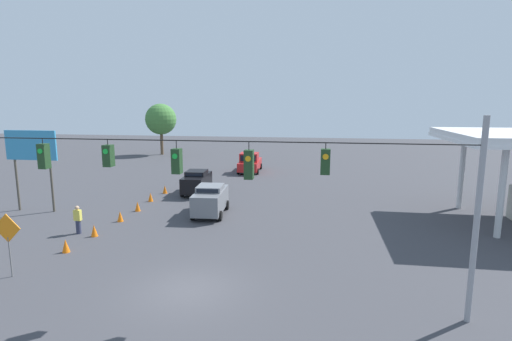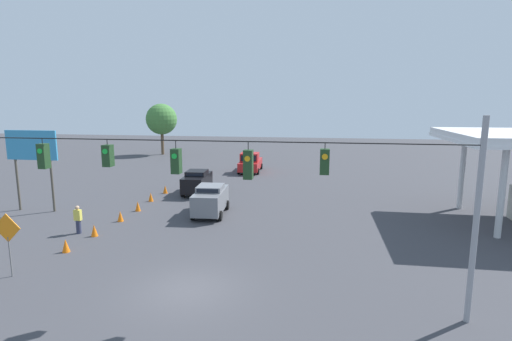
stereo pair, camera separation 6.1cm
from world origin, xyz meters
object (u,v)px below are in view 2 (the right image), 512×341
at_px(traffic_cone_nearest, 66,246).
at_px(tree_horizon_left, 161,119).
at_px(traffic_cone_second, 94,230).
at_px(traffic_cone_fourth, 138,206).
at_px(traffic_cone_farthest, 165,189).
at_px(sedan_grey_withflow_mid, 211,199).
at_px(traffic_cone_third, 120,216).
at_px(pickup_truck_red_withflow_deep, 250,163).
at_px(roadside_billboard, 32,152).
at_px(sedan_black_withflow_far, 197,182).
at_px(work_zone_sign, 8,233).
at_px(pedestrian, 78,220).
at_px(overhead_signal_span, 177,185).
at_px(traffic_cone_fifth, 151,197).

bearing_deg(traffic_cone_nearest, tree_horizon_left, -75.36).
distance_m(traffic_cone_nearest, tree_horizon_left, 38.19).
bearing_deg(traffic_cone_nearest, traffic_cone_second, -92.40).
xyz_separation_m(traffic_cone_fourth, traffic_cone_farthest, (0.17, -5.47, 0.00)).
relative_size(sedan_grey_withflow_mid, traffic_cone_third, 6.30).
bearing_deg(tree_horizon_left, traffic_cone_farthest, 112.34).
relative_size(pickup_truck_red_withflow_deep, traffic_cone_second, 7.82).
bearing_deg(roadside_billboard, traffic_cone_fourth, -171.97).
xyz_separation_m(sedan_black_withflow_far, traffic_cone_nearest, (2.67, 13.69, -0.66)).
xyz_separation_m(sedan_black_withflow_far, traffic_cone_third, (2.49, 8.36, -0.66)).
bearing_deg(sedan_grey_withflow_mid, traffic_cone_second, 44.98).
distance_m(sedan_grey_withflow_mid, sedan_black_withflow_far, 6.52).
bearing_deg(sedan_grey_withflow_mid, tree_horizon_left, -62.52).
bearing_deg(work_zone_sign, traffic_cone_third, -95.09).
distance_m(traffic_cone_fourth, traffic_cone_farthest, 5.47).
relative_size(sedan_black_withflow_far, pedestrian, 2.55).
xyz_separation_m(sedan_grey_withflow_mid, traffic_cone_fourth, (5.24, -0.02, -0.70)).
xyz_separation_m(overhead_signal_span, traffic_cone_farthest, (7.39, -17.04, -4.18)).
xyz_separation_m(overhead_signal_span, sedan_black_withflow_far, (4.75, -17.46, -3.52)).
xyz_separation_m(overhead_signal_span, traffic_cone_nearest, (7.43, -3.77, -4.18)).
bearing_deg(traffic_cone_nearest, pickup_truck_red_withflow_deep, -102.12).
bearing_deg(tree_horizon_left, roadside_billboard, 95.30).
height_order(overhead_signal_span, sedan_black_withflow_far, overhead_signal_span).
xyz_separation_m(traffic_cone_second, traffic_cone_fifth, (0.14, -8.09, 0.00)).
relative_size(sedan_black_withflow_far, roadside_billboard, 0.75).
relative_size(traffic_cone_second, traffic_cone_farthest, 1.00).
height_order(sedan_grey_withflow_mid, pedestrian, sedan_grey_withflow_mid).
distance_m(traffic_cone_second, traffic_cone_fourth, 5.35).
relative_size(overhead_signal_span, traffic_cone_farthest, 30.82).
xyz_separation_m(traffic_cone_nearest, roadside_billboard, (6.81, -6.82, 3.79)).
relative_size(pickup_truck_red_withflow_deep, work_zone_sign, 1.87).
xyz_separation_m(work_zone_sign, tree_horizon_left, (9.02, -39.65, 3.04)).
relative_size(traffic_cone_farthest, work_zone_sign, 0.24).
bearing_deg(traffic_cone_nearest, pedestrian, -69.07).
distance_m(pickup_truck_red_withflow_deep, traffic_cone_farthest, 12.46).
bearing_deg(traffic_cone_fourth, traffic_cone_farthest, -88.26).
distance_m(overhead_signal_span, traffic_cone_fourth, 14.27).
distance_m(pickup_truck_red_withflow_deep, traffic_cone_second, 22.71).
relative_size(traffic_cone_second, traffic_cone_fifth, 1.00).
bearing_deg(traffic_cone_fifth, traffic_cone_farthest, -91.54).
relative_size(sedan_black_withflow_far, traffic_cone_nearest, 6.21).
bearing_deg(sedan_black_withflow_far, traffic_cone_farthest, 9.00).
distance_m(traffic_cone_nearest, traffic_cone_second, 2.46).
bearing_deg(pickup_truck_red_withflow_deep, traffic_cone_third, 75.16).
relative_size(roadside_billboard, tree_horizon_left, 0.78).
height_order(sedan_grey_withflow_mid, traffic_cone_fifth, sedan_grey_withflow_mid).
bearing_deg(traffic_cone_fourth, work_zone_sign, 85.97).
bearing_deg(sedan_black_withflow_far, traffic_cone_second, 77.13).
height_order(overhead_signal_span, traffic_cone_nearest, overhead_signal_span).
distance_m(traffic_cone_farthest, work_zone_sign, 16.35).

